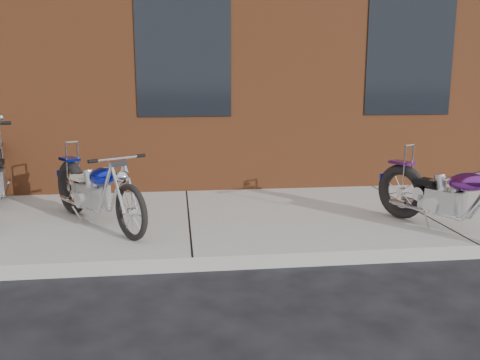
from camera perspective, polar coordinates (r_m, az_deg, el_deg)
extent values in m
plane|color=#26262D|center=(5.08, -5.32, -10.26)|extent=(120.00, 120.00, 0.00)
cube|color=#9C9A96|center=(6.48, -5.76, -4.76)|extent=(22.00, 3.00, 0.15)
torus|color=black|center=(6.51, 18.64, -1.44)|extent=(0.44, 0.66, 0.68)
cube|color=#A3A5A8|center=(6.19, 23.13, -2.51)|extent=(0.41, 0.46, 0.28)
cube|color=black|center=(6.28, 21.37, -0.42)|extent=(0.33, 0.34, 0.06)
cylinder|color=silver|center=(6.40, 19.38, 1.58)|extent=(0.03, 0.03, 0.45)
cylinder|color=silver|center=(6.42, 22.02, -3.08)|extent=(0.44, 0.77, 0.05)
torus|color=black|center=(6.74, -17.87, -0.95)|extent=(0.50, 0.64, 0.69)
torus|color=black|center=(5.44, -11.39, -3.86)|extent=(0.41, 0.55, 0.62)
cube|color=#A3A5A8|center=(6.20, -15.56, -1.96)|extent=(0.44, 0.47, 0.29)
ellipsoid|color=#0E1CC0|center=(5.91, -14.55, 0.20)|extent=(0.50, 0.57, 0.29)
cube|color=beige|center=(6.38, -16.64, 0.11)|extent=(0.34, 0.35, 0.06)
cylinder|color=silver|center=(5.48, -12.12, -1.07)|extent=(0.19, 0.25, 0.51)
cylinder|color=silver|center=(5.53, -12.87, 2.25)|extent=(0.45, 0.32, 0.03)
cylinder|color=silver|center=(6.60, -17.79, 2.01)|extent=(0.03, 0.03, 0.46)
cylinder|color=silver|center=(6.46, -15.42, -2.55)|extent=(0.53, 0.73, 0.05)
cylinder|color=silver|center=(7.52, -24.89, -1.07)|extent=(0.27, 0.95, 0.05)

